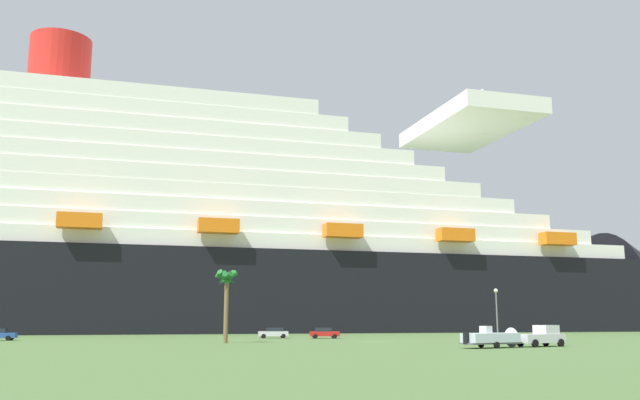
# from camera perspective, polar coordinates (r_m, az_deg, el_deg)

# --- Properties ---
(ground_plane) EXTENTS (600.00, 600.00, 0.00)m
(ground_plane) POSITION_cam_1_polar(r_m,az_deg,el_deg) (116.65, -0.32, -11.48)
(ground_plane) COLOR #4C6B38
(cruise_ship) EXTENTS (264.41, 42.18, 70.70)m
(cruise_ship) POSITION_cam_1_polar(r_m,az_deg,el_deg) (151.90, -10.79, -3.52)
(cruise_ship) COLOR black
(cruise_ship) RESTS_ON ground_plane
(pickup_truck) EXTENTS (5.92, 3.34, 2.20)m
(pickup_truck) POSITION_cam_1_polar(r_m,az_deg,el_deg) (75.07, 18.28, -10.94)
(pickup_truck) COLOR silver
(pickup_truck) RESTS_ON ground_plane
(small_boat_on_trailer) EXTENTS (8.29, 3.73, 2.15)m
(small_boat_on_trailer) POSITION_cam_1_polar(r_m,az_deg,el_deg) (70.53, 14.75, -11.26)
(small_boat_on_trailer) COLOR #595960
(small_boat_on_trailer) RESTS_ON ground_plane
(palm_tree) EXTENTS (2.73, 2.94, 8.77)m
(palm_tree) POSITION_cam_1_polar(r_m,az_deg,el_deg) (82.82, -7.92, -7.05)
(palm_tree) COLOR brown
(palm_tree) RESTS_ON ground_plane
(street_lamp) EXTENTS (0.56, 0.56, 6.94)m
(street_lamp) POSITION_cam_1_polar(r_m,az_deg,el_deg) (95.27, 14.75, -8.69)
(street_lamp) COLOR slate
(street_lamp) RESTS_ON ground_plane
(parked_car_red_hatchback) EXTENTS (4.62, 2.61, 1.58)m
(parked_car_red_hatchback) POSITION_cam_1_polar(r_m,az_deg,el_deg) (102.24, 0.36, -11.21)
(parked_car_red_hatchback) COLOR red
(parked_car_red_hatchback) RESTS_ON ground_plane
(parked_car_silver_sedan) EXTENTS (4.66, 2.45, 1.58)m
(parked_car_silver_sedan) POSITION_cam_1_polar(r_m,az_deg,el_deg) (103.67, -3.97, -11.17)
(parked_car_silver_sedan) COLOR silver
(parked_car_silver_sedan) RESTS_ON ground_plane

